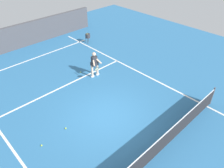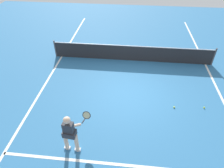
{
  "view_description": "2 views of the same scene",
  "coord_description": "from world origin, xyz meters",
  "px_view_note": "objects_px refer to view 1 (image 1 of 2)",
  "views": [
    {
      "loc": [
        4.95,
        5.47,
        7.1
      ],
      "look_at": [
        -0.99,
        -0.75,
        0.98
      ],
      "focal_mm": 34.95,
      "sensor_mm": 36.0,
      "label": 1
    },
    {
      "loc": [
        -0.07,
        -6.76,
        5.83
      ],
      "look_at": [
        -0.71,
        -0.72,
        1.05
      ],
      "focal_mm": 31.95,
      "sensor_mm": 36.0,
      "label": 2
    }
  ],
  "objects_px": {
    "tennis_player": "(95,64)",
    "ball_hopper": "(88,36)",
    "tennis_ball_near": "(66,128)",
    "tennis_ball_mid": "(81,72)",
    "tennis_ball_far": "(42,145)"
  },
  "relations": [
    {
      "from": "tennis_ball_mid",
      "to": "ball_hopper",
      "type": "distance_m",
      "value": 4.32
    },
    {
      "from": "tennis_ball_near",
      "to": "tennis_ball_far",
      "type": "bearing_deg",
      "value": 4.93
    },
    {
      "from": "tennis_ball_near",
      "to": "ball_hopper",
      "type": "xyz_separation_m",
      "value": [
        -6.26,
        -6.28,
        0.51
      ]
    },
    {
      "from": "tennis_ball_near",
      "to": "tennis_ball_mid",
      "type": "distance_m",
      "value": 4.58
    },
    {
      "from": "tennis_ball_near",
      "to": "tennis_ball_far",
      "type": "distance_m",
      "value": 1.22
    },
    {
      "from": "ball_hopper",
      "to": "tennis_ball_near",
      "type": "bearing_deg",
      "value": 45.07
    },
    {
      "from": "tennis_ball_near",
      "to": "tennis_player",
      "type": "bearing_deg",
      "value": -147.46
    },
    {
      "from": "tennis_ball_far",
      "to": "ball_hopper",
      "type": "xyz_separation_m",
      "value": [
        -7.48,
        -6.38,
        0.51
      ]
    },
    {
      "from": "ball_hopper",
      "to": "tennis_player",
      "type": "bearing_deg",
      "value": 56.4
    },
    {
      "from": "tennis_ball_far",
      "to": "ball_hopper",
      "type": "bearing_deg",
      "value": -139.54
    },
    {
      "from": "tennis_ball_mid",
      "to": "tennis_ball_far",
      "type": "relative_size",
      "value": 1.0
    },
    {
      "from": "tennis_player",
      "to": "ball_hopper",
      "type": "xyz_separation_m",
      "value": [
        -2.63,
        -3.96,
        -0.3
      ]
    },
    {
      "from": "tennis_player",
      "to": "tennis_ball_far",
      "type": "height_order",
      "value": "tennis_player"
    },
    {
      "from": "tennis_ball_near",
      "to": "tennis_ball_far",
      "type": "relative_size",
      "value": 1.0
    },
    {
      "from": "tennis_ball_mid",
      "to": "ball_hopper",
      "type": "bearing_deg",
      "value": -134.71
    }
  ]
}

